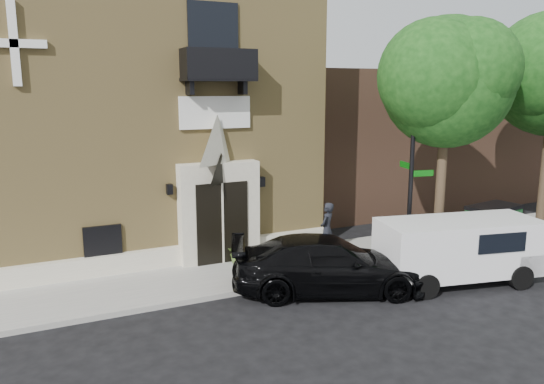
# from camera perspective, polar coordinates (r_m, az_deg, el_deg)

# --- Properties ---
(ground) EXTENTS (120.00, 120.00, 0.00)m
(ground) POSITION_cam_1_polar(r_m,az_deg,el_deg) (15.50, 1.42, -10.26)
(ground) COLOR black
(ground) RESTS_ON ground
(sidewalk) EXTENTS (42.00, 3.00, 0.15)m
(sidewalk) POSITION_cam_1_polar(r_m,az_deg,el_deg) (17.16, 2.19, -7.84)
(sidewalk) COLOR gray
(sidewalk) RESTS_ON ground
(church) EXTENTS (12.20, 11.01, 9.30)m
(church) POSITION_cam_1_polar(r_m,az_deg,el_deg) (21.17, -15.74, 7.99)
(church) COLOR #A68B4E
(church) RESTS_ON ground
(neighbour_building) EXTENTS (18.00, 8.00, 6.40)m
(neighbour_building) POSITION_cam_1_polar(r_m,az_deg,el_deg) (28.74, 15.11, 5.91)
(neighbour_building) COLOR brown
(neighbour_building) RESTS_ON ground
(street_tree_left) EXTENTS (4.97, 4.38, 7.77)m
(street_tree_left) POSITION_cam_1_polar(r_m,az_deg,el_deg) (18.19, 18.61, 11.25)
(street_tree_left) COLOR #38281C
(street_tree_left) RESTS_ON sidewalk
(black_sedan) EXTENTS (5.85, 4.02, 1.57)m
(black_sedan) POSITION_cam_1_polar(r_m,az_deg,el_deg) (15.08, 6.08, -7.77)
(black_sedan) COLOR black
(black_sedan) RESTS_ON ground
(cargo_van) EXTENTS (4.94, 2.75, 1.90)m
(cargo_van) POSITION_cam_1_polar(r_m,az_deg,el_deg) (16.56, 19.93, -5.65)
(cargo_van) COLOR white
(cargo_van) RESTS_ON ground
(street_sign) EXTENTS (0.84, 0.95, 5.37)m
(street_sign) POSITION_cam_1_polar(r_m,az_deg,el_deg) (17.74, 14.76, 1.70)
(street_sign) COLOR black
(street_sign) RESTS_ON sidewalk
(fire_hydrant) EXTENTS (0.45, 0.36, 0.79)m
(fire_hydrant) POSITION_cam_1_polar(r_m,az_deg,el_deg) (18.83, 18.00, -5.18)
(fire_hydrant) COLOR #B42717
(fire_hydrant) RESTS_ON sidewalk
(dumpster) EXTENTS (2.16, 1.46, 1.31)m
(dumpster) POSITION_cam_1_polar(r_m,az_deg,el_deg) (21.01, 22.67, -3.05)
(dumpster) COLOR #0F391A
(dumpster) RESTS_ON sidewalk
(planter) EXTENTS (0.75, 0.71, 0.68)m
(planter) POSITION_cam_1_polar(r_m,az_deg,el_deg) (17.05, -3.74, -6.51)
(planter) COLOR #4F6B2C
(planter) RESTS_ON sidewalk
(pedestrian_near) EXTENTS (0.78, 0.74, 1.80)m
(pedestrian_near) POSITION_cam_1_polar(r_m,az_deg,el_deg) (17.69, 5.92, -4.01)
(pedestrian_near) COLOR black
(pedestrian_near) RESTS_ON sidewalk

